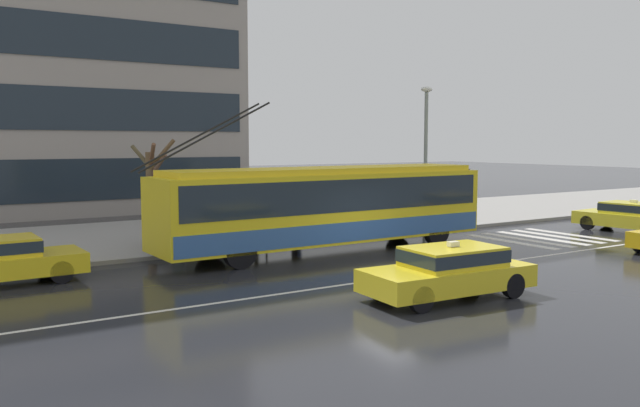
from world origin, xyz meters
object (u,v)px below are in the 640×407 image
(taxi_oncoming_near, at_px, (449,270))
(bus_shelter, at_px, (216,190))
(street_lamp, at_px, (426,143))
(trolleybus, at_px, (327,205))
(taxi_cross_traffic, at_px, (631,216))
(pedestrian_approaching_curb, at_px, (296,194))
(pedestrian_waiting_by_pole, at_px, (257,194))
(street_tree_bare, at_px, (152,191))
(pedestrian_at_shelter, at_px, (200,196))
(pedestrian_walking_past, at_px, (296,196))

(taxi_oncoming_near, height_order, bus_shelter, bus_shelter)
(taxi_oncoming_near, distance_m, street_lamp, 13.11)
(trolleybus, distance_m, bus_shelter, 4.51)
(taxi_cross_traffic, bearing_deg, pedestrian_approaching_curb, 149.24)
(pedestrian_waiting_by_pole, bearing_deg, street_tree_bare, -176.00)
(taxi_cross_traffic, distance_m, street_tree_bare, 19.88)
(taxi_cross_traffic, height_order, pedestrian_waiting_by_pole, pedestrian_waiting_by_pole)
(pedestrian_at_shelter, xyz_separation_m, pedestrian_approaching_curb, (4.33, 0.10, -0.15))
(street_lamp, bearing_deg, taxi_oncoming_near, -129.01)
(pedestrian_approaching_curb, bearing_deg, taxi_oncoming_near, -102.22)
(taxi_oncoming_near, relative_size, street_tree_bare, 1.16)
(trolleybus, xyz_separation_m, taxi_oncoming_near, (-1.17, -7.29, -0.93))
(taxi_cross_traffic, relative_size, taxi_oncoming_near, 1.00)
(taxi_oncoming_near, height_order, pedestrian_approaching_curb, pedestrian_approaching_curb)
(bus_shelter, height_order, pedestrian_approaching_curb, bus_shelter)
(trolleybus, xyz_separation_m, pedestrian_waiting_by_pole, (-0.88, 3.70, 0.20))
(pedestrian_walking_past, relative_size, street_lamp, 0.32)
(taxi_oncoming_near, bearing_deg, pedestrian_walking_past, 80.98)
(pedestrian_waiting_by_pole, height_order, street_lamp, street_lamp)
(pedestrian_walking_past, bearing_deg, street_tree_bare, 175.11)
(pedestrian_walking_past, distance_m, street_lamp, 6.73)
(pedestrian_walking_past, height_order, street_tree_bare, street_tree_bare)
(trolleybus, height_order, pedestrian_waiting_by_pole, trolleybus)
(taxi_oncoming_near, bearing_deg, street_lamp, 50.99)
(bus_shelter, bearing_deg, taxi_oncoming_near, -82.54)
(taxi_cross_traffic, bearing_deg, bus_shelter, 158.36)
(bus_shelter, distance_m, street_lamp, 9.67)
(bus_shelter, xyz_separation_m, pedestrian_walking_past, (3.06, -0.74, -0.32))
(taxi_oncoming_near, relative_size, pedestrian_approaching_curb, 2.33)
(taxi_oncoming_near, height_order, street_tree_bare, street_tree_bare)
(bus_shelter, bearing_deg, trolleybus, -54.54)
(taxi_cross_traffic, height_order, pedestrian_at_shelter, pedestrian_at_shelter)
(pedestrian_approaching_curb, distance_m, street_lamp, 6.17)
(pedestrian_at_shelter, bearing_deg, taxi_cross_traffic, -23.47)
(taxi_oncoming_near, xyz_separation_m, pedestrian_waiting_by_pole, (0.29, 11.00, 1.13))
(pedestrian_approaching_curb, xyz_separation_m, street_lamp, (5.46, -1.91, 2.13))
(pedestrian_approaching_curb, relative_size, pedestrian_walking_past, 0.96)
(pedestrian_waiting_by_pole, bearing_deg, trolleybus, -76.63)
(pedestrian_at_shelter, distance_m, street_tree_bare, 2.44)
(trolleybus, xyz_separation_m, taxi_cross_traffic, (13.69, -2.80, -0.93))
(pedestrian_waiting_by_pole, xyz_separation_m, street_lamp, (7.73, -1.10, 1.96))
(pedestrian_at_shelter, bearing_deg, street_tree_bare, -155.18)
(pedestrian_at_shelter, distance_m, street_lamp, 10.16)
(street_lamp, bearing_deg, pedestrian_waiting_by_pole, 171.92)
(trolleybus, relative_size, pedestrian_approaching_curb, 6.84)
(pedestrian_approaching_curb, bearing_deg, trolleybus, -107.04)
(pedestrian_walking_past, distance_m, street_tree_bare, 5.63)
(street_tree_bare, bearing_deg, taxi_cross_traffic, -18.24)
(bus_shelter, bearing_deg, pedestrian_approaching_curb, 12.13)
(pedestrian_waiting_by_pole, bearing_deg, pedestrian_walking_past, -30.29)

